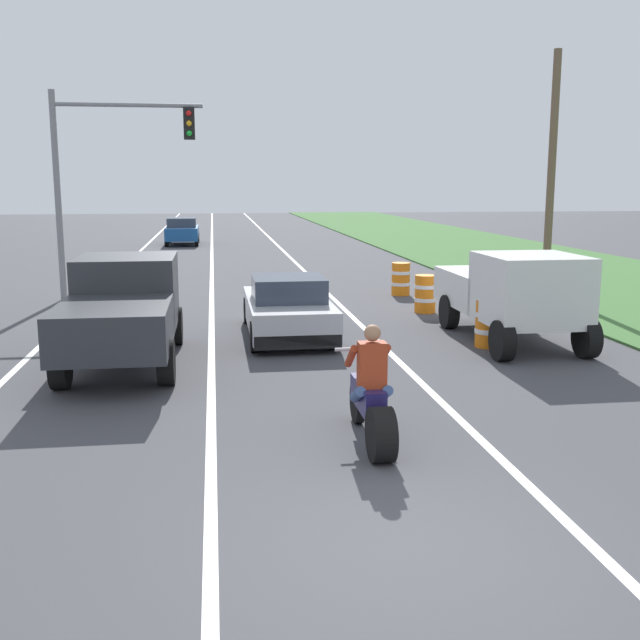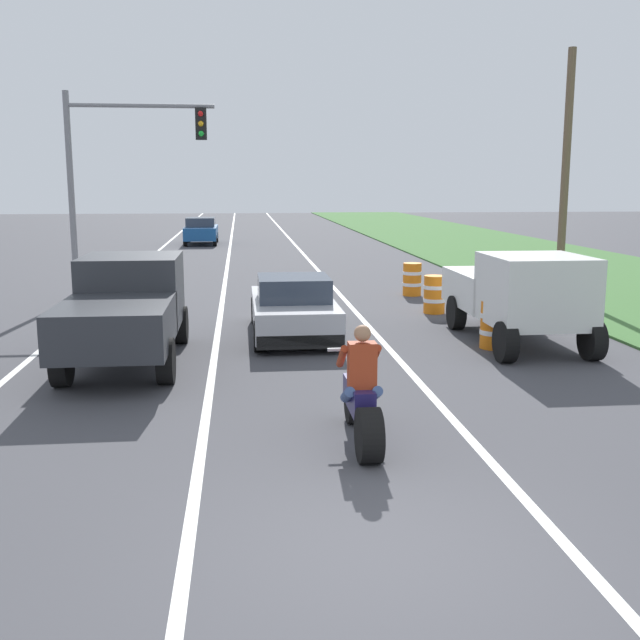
# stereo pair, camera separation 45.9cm
# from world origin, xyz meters

# --- Properties ---
(ground_plane) EXTENTS (160.00, 160.00, 0.00)m
(ground_plane) POSITION_xyz_m (0.00, 0.00, 0.00)
(ground_plane) COLOR #424247
(lane_stripe_left_solid) EXTENTS (0.14, 120.00, 0.01)m
(lane_stripe_left_solid) POSITION_xyz_m (-5.40, 20.00, 0.00)
(lane_stripe_left_solid) COLOR white
(lane_stripe_left_solid) RESTS_ON ground
(lane_stripe_right_solid) EXTENTS (0.14, 120.00, 0.01)m
(lane_stripe_right_solid) POSITION_xyz_m (1.80, 20.00, 0.00)
(lane_stripe_right_solid) COLOR white
(lane_stripe_right_solid) RESTS_ON ground
(lane_stripe_centre_dashed) EXTENTS (0.14, 120.00, 0.01)m
(lane_stripe_centre_dashed) POSITION_xyz_m (-1.80, 20.00, 0.00)
(lane_stripe_centre_dashed) COLOR white
(lane_stripe_centre_dashed) RESTS_ON ground
(grass_verge_right) EXTENTS (10.00, 120.00, 0.06)m
(grass_verge_right) POSITION_xyz_m (11.92, 20.00, 0.03)
(grass_verge_right) COLOR #3D6B33
(grass_verge_right) RESTS_ON ground
(motorcycle_with_rider) EXTENTS (0.70, 2.21, 1.62)m
(motorcycle_with_rider) POSITION_xyz_m (0.29, 2.99, 0.59)
(motorcycle_with_rider) COLOR black
(motorcycle_with_rider) RESTS_ON ground
(sports_car_silver) EXTENTS (1.84, 4.30, 1.37)m
(sports_car_silver) POSITION_xyz_m (-0.08, 10.26, 0.63)
(sports_car_silver) COLOR #B7B7BC
(sports_car_silver) RESTS_ON ground
(pickup_truck_left_lane_dark_grey) EXTENTS (2.02, 4.80, 1.98)m
(pickup_truck_left_lane_dark_grey) POSITION_xyz_m (-3.42, 8.02, 1.11)
(pickup_truck_left_lane_dark_grey) COLOR #2D3035
(pickup_truck_left_lane_dark_grey) RESTS_ON ground
(pickup_truck_right_shoulder_white) EXTENTS (2.02, 4.80, 1.98)m
(pickup_truck_right_shoulder_white) POSITION_xyz_m (4.66, 9.03, 1.11)
(pickup_truck_right_shoulder_white) COLOR silver
(pickup_truck_right_shoulder_white) RESTS_ON ground
(traffic_light_mast_near) EXTENTS (4.29, 0.34, 6.00)m
(traffic_light_mast_near) POSITION_xyz_m (-4.82, 16.46, 3.98)
(traffic_light_mast_near) COLOR gray
(traffic_light_mast_near) RESTS_ON ground
(utility_pole_roadside) EXTENTS (0.24, 0.24, 7.29)m
(utility_pole_roadside) POSITION_xyz_m (8.48, 15.62, 3.65)
(utility_pole_roadside) COLOR brown
(utility_pole_roadside) RESTS_ON ground
(construction_barrel_nearest) EXTENTS (0.58, 0.58, 1.00)m
(construction_barrel_nearest) POSITION_xyz_m (3.98, 8.54, 0.50)
(construction_barrel_nearest) COLOR orange
(construction_barrel_nearest) RESTS_ON ground
(construction_barrel_mid) EXTENTS (0.58, 0.58, 1.00)m
(construction_barrel_mid) POSITION_xyz_m (3.85, 12.87, 0.50)
(construction_barrel_mid) COLOR orange
(construction_barrel_mid) RESTS_ON ground
(construction_barrel_far) EXTENTS (0.58, 0.58, 1.00)m
(construction_barrel_far) POSITION_xyz_m (3.97, 16.03, 0.50)
(construction_barrel_far) COLOR orange
(construction_barrel_far) RESTS_ON ground
(distant_car_far_ahead) EXTENTS (1.80, 4.00, 1.50)m
(distant_car_far_ahead) POSITION_xyz_m (-3.42, 36.37, 0.77)
(distant_car_far_ahead) COLOR #194C8C
(distant_car_far_ahead) RESTS_ON ground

